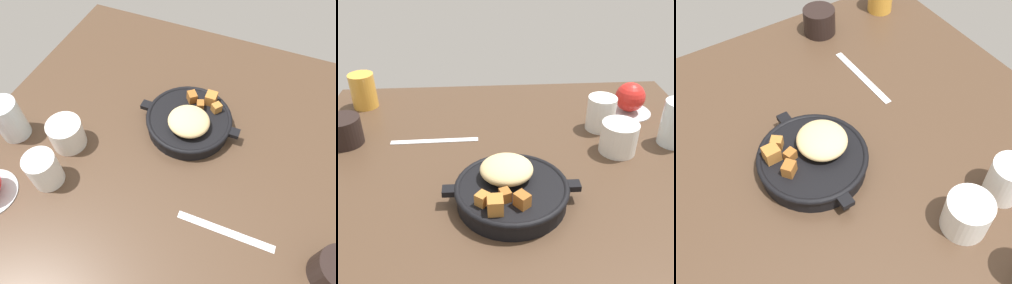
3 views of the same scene
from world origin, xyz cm
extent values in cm
cube|color=#473323|center=(0.00, 0.00, -1.20)|extent=(97.98, 95.47, 2.40)
cylinder|color=black|center=(-1.34, -7.46, 1.93)|extent=(20.94, 20.94, 3.86)
torus|color=black|center=(-1.34, -7.46, 3.55)|extent=(21.73, 21.73, 1.20)
cube|color=black|center=(10.34, -7.46, 3.28)|extent=(2.64, 2.40, 1.20)
cube|color=black|center=(-13.02, -7.46, 3.28)|extent=(2.64, 2.40, 1.20)
ellipsoid|color=#DBBC7F|center=(-2.15, -4.76, 5.78)|extent=(10.19, 9.83, 3.84)
cube|color=#935623|center=(-2.84, -11.36, 4.93)|extent=(2.37, 2.61, 2.14)
cube|color=#A86B2D|center=(-4.72, -14.28, 5.33)|extent=(2.77, 2.99, 2.94)
cube|color=#935623|center=(0.22, -13.08, 5.14)|extent=(3.24, 3.31, 2.57)
cube|color=#A86B2D|center=(-6.90, -12.13, 4.97)|extent=(2.90, 2.94, 2.22)
cylinder|color=#B7BABF|center=(33.23, 27.37, 0.30)|extent=(12.18, 12.18, 0.60)
sphere|color=red|center=(33.23, 27.37, 4.54)|extent=(7.88, 7.88, 7.88)
cube|color=silver|center=(-18.09, 15.63, 0.18)|extent=(20.85, 1.91, 0.36)
cylinder|color=gold|center=(-38.91, 35.71, 4.78)|extent=(6.79, 6.79, 9.56)
cylinder|color=black|center=(-38.95, 16.24, 3.35)|extent=(8.31, 8.31, 6.71)
cylinder|color=white|center=(22.99, 19.22, 4.30)|extent=(7.01, 7.01, 8.60)
cylinder|color=silver|center=(24.22, 8.57, 3.63)|extent=(8.28, 8.28, 7.26)
camera|label=1|loc=(-15.36, 40.19, 63.90)|focal=33.15mm
camera|label=2|loc=(-6.20, -63.81, 48.97)|focal=41.16mm
camera|label=3|loc=(43.42, -29.01, 67.50)|focal=44.93mm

